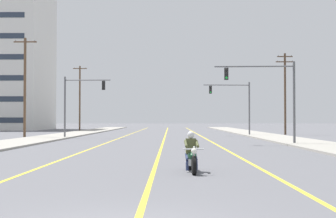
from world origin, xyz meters
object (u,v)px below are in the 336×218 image
(utility_pole_right_far, at_px, (285,91))
(traffic_signal_mid_right, at_px, (236,100))
(traffic_signal_near_left, at_px, (78,98))
(traffic_signal_near_right, at_px, (270,89))
(motorcycle_with_rider, at_px, (191,156))
(utility_pole_left_far, at_px, (80,97))
(utility_pole_left_near, at_px, (25,86))

(utility_pole_right_far, bearing_deg, traffic_signal_mid_right, -151.98)
(traffic_signal_near_left, bearing_deg, traffic_signal_near_right, -35.13)
(traffic_signal_near_right, xyz_separation_m, utility_pole_right_far, (6.67, 22.02, 1.21))
(motorcycle_with_rider, xyz_separation_m, utility_pole_right_far, (13.37, 39.54, 4.79))
(utility_pole_right_far, bearing_deg, traffic_signal_near_right, -106.86)
(traffic_signal_near_right, relative_size, utility_pole_left_far, 0.59)
(traffic_signal_near_left, relative_size, utility_pole_left_near, 0.61)
(motorcycle_with_rider, bearing_deg, utility_pole_left_near, 117.70)
(traffic_signal_mid_right, relative_size, utility_pole_right_far, 0.62)
(traffic_signal_near_left, relative_size, utility_pole_right_far, 0.62)
(motorcycle_with_rider, bearing_deg, utility_pole_right_far, 71.32)
(traffic_signal_near_right, bearing_deg, utility_pole_right_far, 73.14)
(traffic_signal_near_left, height_order, utility_pole_right_far, utility_pole_right_far)
(traffic_signal_mid_right, height_order, utility_pole_right_far, utility_pole_right_far)
(traffic_signal_near_left, bearing_deg, utility_pole_left_near, 176.40)
(motorcycle_with_rider, relative_size, utility_pole_left_near, 0.22)
(traffic_signal_near_right, xyz_separation_m, traffic_signal_near_left, (-16.78, 11.80, -0.08))
(utility_pole_left_near, height_order, utility_pole_left_far, utility_pole_left_far)
(motorcycle_with_rider, relative_size, traffic_signal_mid_right, 0.35)
(traffic_signal_near_left, height_order, utility_pole_left_near, utility_pole_left_near)
(traffic_signal_mid_right, bearing_deg, utility_pole_right_far, 28.02)
(traffic_signal_mid_right, bearing_deg, utility_pole_left_near, -164.08)
(utility_pole_left_far, bearing_deg, traffic_signal_near_right, -60.47)
(utility_pole_right_far, bearing_deg, utility_pole_left_near, -161.16)
(traffic_signal_mid_right, height_order, utility_pole_left_far, utility_pole_left_far)
(motorcycle_with_rider, height_order, utility_pole_left_far, utility_pole_left_far)
(traffic_signal_near_left, distance_m, utility_pole_left_near, 5.64)
(utility_pole_left_far, bearing_deg, traffic_signal_near_left, -79.01)
(motorcycle_with_rider, relative_size, utility_pole_left_far, 0.21)
(motorcycle_with_rider, bearing_deg, utility_pole_left_far, 105.22)
(utility_pole_left_near, bearing_deg, traffic_signal_near_left, -3.60)
(traffic_signal_near_right, distance_m, utility_pole_left_near, 25.39)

